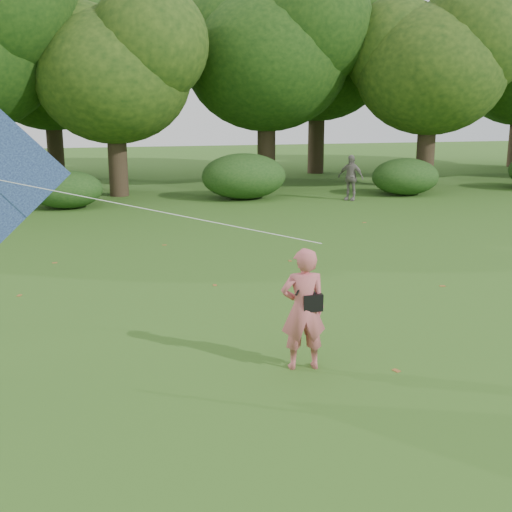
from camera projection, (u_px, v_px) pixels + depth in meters
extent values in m
plane|color=#265114|center=(307.00, 391.00, 9.01)|extent=(100.00, 100.00, 0.00)
imported|color=#C75D63|center=(303.00, 309.00, 9.59)|extent=(0.73, 0.51, 1.88)
imported|color=gray|center=(350.00, 178.00, 26.05)|extent=(1.09, 1.07, 1.85)
cube|color=black|center=(312.00, 302.00, 9.56)|extent=(0.30, 0.20, 0.26)
cylinder|color=black|center=(305.00, 279.00, 9.44)|extent=(0.33, 0.14, 0.47)
cylinder|color=white|center=(153.00, 210.00, 9.23)|extent=(4.78, 1.11, 1.00)
cylinder|color=#3A2D1E|center=(118.00, 159.00, 27.10)|extent=(0.80, 0.80, 3.15)
ellipsoid|color=#1E3F11|center=(114.00, 77.00, 26.31)|extent=(6.40, 6.40, 5.44)
cylinder|color=#3A2D1E|center=(266.00, 147.00, 30.50)|extent=(0.86, 0.86, 3.67)
ellipsoid|color=#1E3F11|center=(267.00, 60.00, 29.57)|extent=(7.60, 7.60, 6.46)
cylinder|color=#3A2D1E|center=(426.00, 150.00, 29.74)|extent=(0.83, 0.83, 3.43)
ellipsoid|color=#1E3F11|center=(431.00, 70.00, 28.89)|extent=(6.80, 6.80, 5.78)
cylinder|color=#3A2D1E|center=(55.00, 144.00, 33.47)|extent=(0.84, 0.84, 3.50)
ellipsoid|color=#1E3F11|center=(50.00, 71.00, 32.60)|extent=(7.00, 7.00, 5.95)
cylinder|color=#3A2D1E|center=(316.00, 137.00, 35.61)|extent=(0.90, 0.90, 4.02)
ellipsoid|color=#1E3F11|center=(318.00, 59.00, 34.63)|extent=(7.80, 7.80, 6.63)
ellipsoid|color=#264919|center=(67.00, 190.00, 24.11)|extent=(2.66, 2.09, 1.42)
ellipsoid|color=#264919|center=(244.00, 176.00, 26.39)|extent=(3.50, 2.75, 1.88)
ellipsoid|color=#264919|center=(405.00, 177.00, 27.52)|extent=(2.94, 2.31, 1.58)
cube|color=#935828|center=(164.00, 245.00, 18.09)|extent=(0.13, 0.09, 0.01)
cube|color=#935828|center=(215.00, 285.00, 14.16)|extent=(0.09, 0.13, 0.01)
cube|color=#935828|center=(19.00, 295.00, 13.41)|extent=(0.12, 0.14, 0.01)
cube|color=#935828|center=(396.00, 371.00, 9.69)|extent=(0.12, 0.14, 0.01)
cube|color=#935828|center=(55.00, 263.00, 16.11)|extent=(0.13, 0.10, 0.01)
cube|color=#935828|center=(290.00, 261.00, 16.31)|extent=(0.09, 0.13, 0.01)
cube|color=#935828|center=(364.00, 223.00, 21.41)|extent=(0.14, 0.11, 0.01)
cube|color=#935828|center=(443.00, 286.00, 14.10)|extent=(0.13, 0.10, 0.01)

